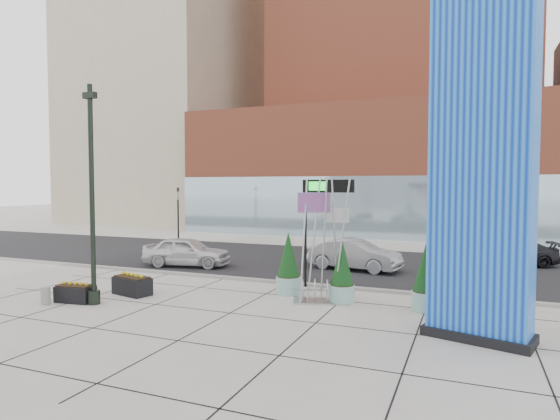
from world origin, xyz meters
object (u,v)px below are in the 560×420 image
at_px(overhead_street_sign, 323,195).
at_px(concrete_bollard, 46,296).
at_px(public_art_sculpture, 322,270).
at_px(blue_pylon, 482,175).
at_px(car_silver_mid, 354,255).
at_px(car_white_west, 187,252).
at_px(lamp_post, 92,215).

bearing_deg(overhead_street_sign, concrete_bollard, -150.43).
distance_m(public_art_sculpture, overhead_street_sign, 3.51).
relative_size(blue_pylon, car_silver_mid, 2.02).
xyz_separation_m(overhead_street_sign, car_white_west, (-8.15, 2.32, -3.09)).
distance_m(lamp_post, car_silver_mid, 12.65).
bearing_deg(blue_pylon, overhead_street_sign, 158.06).
bearing_deg(concrete_bollard, lamp_post, 23.62).
distance_m(public_art_sculpture, car_white_west, 9.87).
distance_m(concrete_bollard, car_white_west, 8.61).
bearing_deg(car_white_west, lamp_post, 178.12).
bearing_deg(car_white_west, overhead_street_sign, -117.16).
xyz_separation_m(blue_pylon, overhead_street_sign, (-5.86, 4.56, -0.69)).
bearing_deg(concrete_bollard, car_silver_mid, 51.47).
bearing_deg(overhead_street_sign, public_art_sculpture, -81.52).
height_order(blue_pylon, public_art_sculpture, blue_pylon).
xyz_separation_m(lamp_post, car_silver_mid, (7.09, 10.19, -2.42)).
xyz_separation_m(blue_pylon, car_white_west, (-14.01, 6.88, -3.77)).
bearing_deg(car_silver_mid, blue_pylon, -138.86).
distance_m(blue_pylon, car_white_west, 16.06).
distance_m(car_white_west, car_silver_mid, 8.70).
relative_size(blue_pylon, lamp_post, 1.21).
relative_size(lamp_post, car_white_west, 1.72).
height_order(lamp_post, concrete_bollard, lamp_post).
distance_m(public_art_sculpture, car_silver_mid, 6.83).
relative_size(lamp_post, public_art_sculpture, 1.72).
bearing_deg(blue_pylon, public_art_sculpture, 171.76).
distance_m(blue_pylon, overhead_street_sign, 7.45).
distance_m(concrete_bollard, car_silver_mid, 13.91).
relative_size(blue_pylon, car_white_west, 2.08).
relative_size(lamp_post, overhead_street_sign, 1.74).
bearing_deg(lamp_post, overhead_street_sign, 39.17).
xyz_separation_m(public_art_sculpture, car_silver_mid, (-0.37, 6.81, -0.42)).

